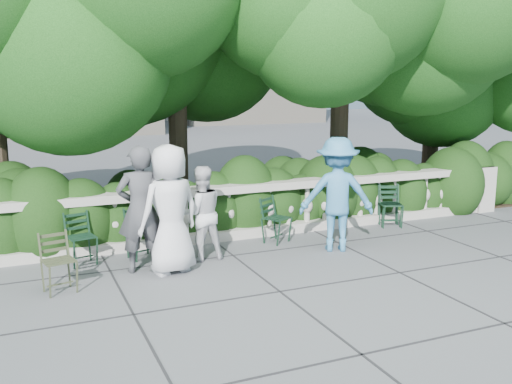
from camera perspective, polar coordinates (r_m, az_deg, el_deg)
name	(u,v)px	position (r m, az deg, el deg)	size (l,w,h in m)	color
ground	(281,266)	(8.97, 2.53, -7.40)	(90.00, 90.00, 0.00)	#4C4E54
balustrade	(239,212)	(10.44, -1.73, -2.01)	(12.00, 0.44, 1.00)	#9E998E
shrub_hedge	(217,223)	(11.64, -3.88, -3.12)	(15.00, 2.60, 1.70)	black
tree_canopy	(244,24)	(11.78, -1.18, 16.48)	(15.04, 6.52, 6.78)	#3F3023
chair_b	(86,267)	(9.31, -16.65, -7.17)	(0.44, 0.48, 0.84)	black
chair_c	(147,260)	(9.42, -10.88, -6.69)	(0.44, 0.48, 0.84)	black
chair_d	(283,244)	(10.17, 2.71, -5.19)	(0.44, 0.48, 0.84)	black
chair_e	(391,227)	(11.59, 13.33, -3.47)	(0.44, 0.48, 0.84)	black
chair_f	(392,228)	(11.51, 13.47, -3.57)	(0.44, 0.48, 0.84)	black
chair_weathered	(64,295)	(8.21, -18.64, -9.77)	(0.44, 0.48, 0.84)	black
person_businessman	(170,209)	(8.53, -8.58, -1.73)	(0.95, 0.62, 1.94)	silver
person_woman_grey	(140,209)	(8.66, -11.49, -1.71)	(0.70, 0.46, 1.92)	#3D3E42
person_casual_man	(201,213)	(9.15, -5.51, -2.14)	(0.74, 0.58, 1.52)	silver
person_older_blue	(337,194)	(9.69, 8.09, -0.24)	(1.25, 0.72, 1.93)	teal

